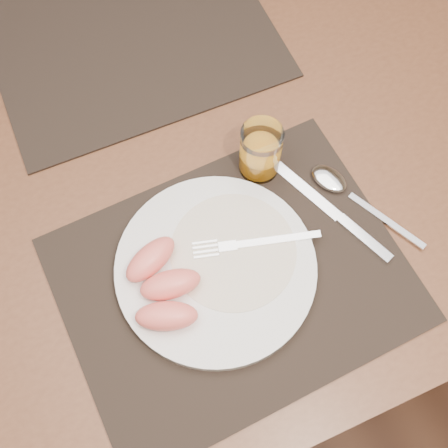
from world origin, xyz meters
TOP-DOWN VIEW (x-y plane):
  - ground at (0.00, 0.00)m, footprint 5.00×5.00m
  - table at (0.00, 0.00)m, footprint 1.40×0.90m
  - placemat_near at (-0.02, -0.22)m, footprint 0.47×0.37m
  - placemat_far at (-0.01, 0.22)m, footprint 0.45×0.35m
  - plate at (-0.04, -0.20)m, footprint 0.27×0.27m
  - plate_dressing at (-0.01, -0.19)m, footprint 0.17×0.17m
  - fork at (0.01, -0.19)m, footprint 0.17×0.06m
  - knife at (0.15, -0.20)m, footprint 0.09×0.21m
  - spoon at (0.17, -0.15)m, footprint 0.10×0.18m
  - juice_glass at (0.08, -0.08)m, footprint 0.06×0.06m
  - grapefruit_wedges at (-0.11, -0.20)m, footprint 0.11×0.14m

SIDE VIEW (x-z plane):
  - ground at x=0.00m, z-range 0.00..0.00m
  - table at x=0.00m, z-range 0.29..1.04m
  - placemat_near at x=-0.02m, z-range 0.75..0.75m
  - placemat_far at x=-0.01m, z-range 0.75..0.75m
  - knife at x=0.15m, z-range 0.75..0.76m
  - spoon at x=0.17m, z-range 0.75..0.77m
  - plate at x=-0.04m, z-range 0.75..0.77m
  - plate_dressing at x=-0.01m, z-range 0.77..0.77m
  - fork at x=0.01m, z-range 0.77..0.77m
  - grapefruit_wedges at x=-0.11m, z-range 0.77..0.80m
  - juice_glass at x=0.08m, z-range 0.75..0.84m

